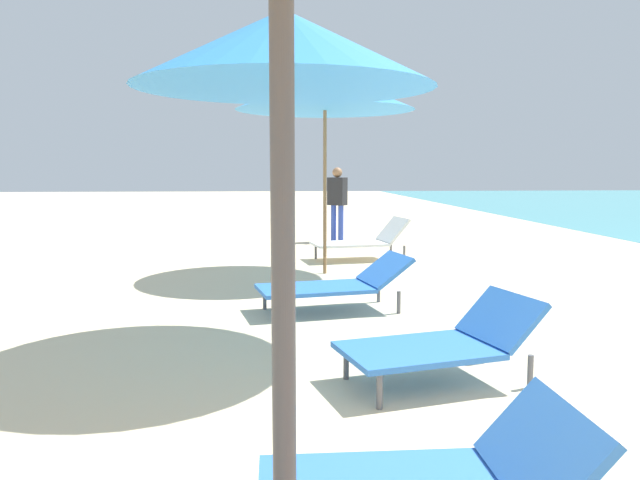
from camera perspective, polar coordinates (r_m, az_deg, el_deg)
umbrella_second at (r=5.06m, az=-3.36°, el=17.33°), size 2.41×2.41×2.79m
lounger_second_shoreside at (r=6.37m, az=1.51°, el=-4.06°), size 1.66×0.96×0.58m
lounger_second_inland at (r=4.34m, az=11.37°, el=-9.26°), size 1.45×0.98×0.59m
umbrella_farthest at (r=8.65m, az=0.47°, el=13.73°), size 2.48×2.48×2.87m
lounger_farthest_shoreside at (r=9.97m, az=3.97°, el=-0.00°), size 1.61×0.94×0.69m
person_walking_near at (r=12.46m, az=1.62°, el=4.01°), size 0.42×0.39×1.51m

